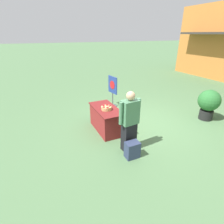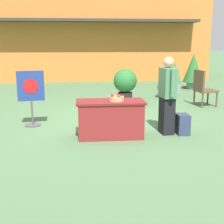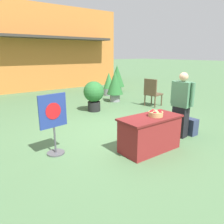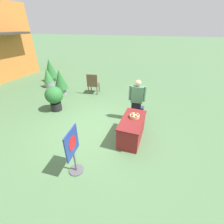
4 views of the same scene
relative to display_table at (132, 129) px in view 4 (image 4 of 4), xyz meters
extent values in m
plane|color=#4C7047|center=(0.10, 1.28, -0.37)|extent=(120.00, 120.00, 0.00)
cube|color=maroon|center=(0.00, 0.00, -0.02)|extent=(1.28, 0.62, 0.70)
cube|color=maroon|center=(0.00, 0.00, 0.35)|extent=(1.36, 0.66, 0.04)
cylinder|color=tan|center=(0.12, -0.04, 0.42)|extent=(0.30, 0.30, 0.10)
sphere|color=#A30F14|center=(0.22, -0.04, 0.46)|extent=(0.08, 0.08, 0.08)
sphere|color=red|center=(0.13, 0.06, 0.46)|extent=(0.08, 0.08, 0.08)
sphere|color=#A30F14|center=(0.04, 0.03, 0.46)|extent=(0.08, 0.08, 0.08)
sphere|color=red|center=(0.03, -0.09, 0.46)|extent=(0.08, 0.08, 0.08)
sphere|color=red|center=(0.15, -0.13, 0.46)|extent=(0.08, 0.08, 0.08)
cube|color=black|center=(1.19, 0.12, 0.01)|extent=(0.27, 0.36, 0.77)
cube|color=#4C7F5B|center=(1.19, 0.12, 0.70)|extent=(0.30, 0.44, 0.60)
sphere|color=tan|center=(1.19, 0.12, 1.11)|extent=(0.21, 0.21, 0.21)
cylinder|color=#4C7F5B|center=(1.22, -0.13, 0.72)|extent=(0.09, 0.09, 0.56)
cylinder|color=#4C7F5B|center=(1.16, 0.38, 0.72)|extent=(0.09, 0.09, 0.56)
cube|color=#2D3856|center=(1.51, 0.04, -0.16)|extent=(0.24, 0.34, 0.42)
cylinder|color=#4C4C51|center=(-1.70, 1.02, -0.36)|extent=(0.36, 0.36, 0.03)
cylinder|color=#4C4C51|center=(-1.70, 1.02, -0.07)|extent=(0.04, 0.04, 0.55)
cube|color=navy|center=(-1.70, 1.02, 0.54)|extent=(0.59, 0.11, 0.67)
cylinder|color=red|center=(-1.69, 1.00, 0.54)|extent=(0.33, 0.05, 0.33)
cylinder|color=brown|center=(3.31, 3.09, -0.16)|extent=(0.05, 0.05, 0.43)
cylinder|color=brown|center=(3.39, 2.63, -0.16)|extent=(0.05, 0.05, 0.43)
cylinder|color=brown|center=(2.84, 3.01, -0.16)|extent=(0.05, 0.05, 0.43)
cylinder|color=brown|center=(2.92, 2.55, -0.16)|extent=(0.05, 0.05, 0.43)
cube|color=brown|center=(3.11, 2.82, 0.09)|extent=(0.63, 0.63, 0.06)
cube|color=brown|center=(2.87, 2.78, 0.41)|extent=(0.15, 0.55, 0.58)
cylinder|color=black|center=(0.79, 3.51, -0.20)|extent=(0.45, 0.45, 0.34)
sphere|color=#28662D|center=(0.79, 3.51, 0.33)|extent=(0.73, 0.73, 0.73)
cylinder|color=gray|center=(3.03, 5.72, -0.20)|extent=(0.53, 0.53, 0.34)
cone|color=#337A38|center=(3.03, 5.72, 0.35)|extent=(0.55, 0.55, 0.77)
cylinder|color=gray|center=(3.96, 6.27, -0.23)|extent=(0.48, 0.48, 0.28)
cone|color=#28662D|center=(3.96, 6.27, 0.48)|extent=(0.80, 0.80, 1.14)
cylinder|color=gray|center=(2.36, 4.34, -0.21)|extent=(0.43, 0.43, 0.33)
cone|color=#28662D|center=(2.36, 4.34, 0.45)|extent=(0.70, 0.70, 0.99)
camera|label=1|loc=(4.47, -1.87, 2.42)|focal=28.00mm
camera|label=2|loc=(-0.56, -6.04, 1.51)|focal=50.00mm
camera|label=3|loc=(-3.22, -3.02, 1.64)|focal=35.00mm
camera|label=4|loc=(-3.80, -0.70, 2.82)|focal=24.00mm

